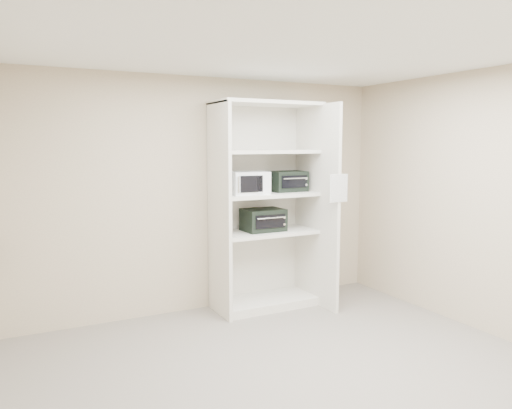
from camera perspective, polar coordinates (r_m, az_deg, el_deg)
name	(u,v)px	position (r m, az deg, el deg)	size (l,w,h in m)	color
floor	(297,374)	(4.48, 4.65, -18.78)	(4.50, 4.00, 0.01)	slate
ceiling	(300,46)	(4.10, 5.04, 17.58)	(4.50, 4.00, 0.01)	white
wall_back	(207,195)	(5.85, -5.62, 1.13)	(4.50, 0.02, 2.70)	beige
wall_right	(485,202)	(5.60, 24.75, 0.25)	(0.02, 4.00, 2.70)	beige
shelving_unit	(269,213)	(5.89, 1.50, -0.95)	(1.24, 0.92, 2.42)	silver
microwave	(248,183)	(5.70, -0.90, 2.50)	(0.43, 0.33, 0.26)	white
toaster_oven_upper	(287,181)	(6.03, 3.57, 2.67)	(0.42, 0.32, 0.24)	black
toaster_oven_lower	(263,220)	(5.88, 0.82, -1.76)	(0.47, 0.35, 0.26)	black
paper_sign	(339,188)	(5.62, 9.44, 1.85)	(0.24, 0.01, 0.31)	white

